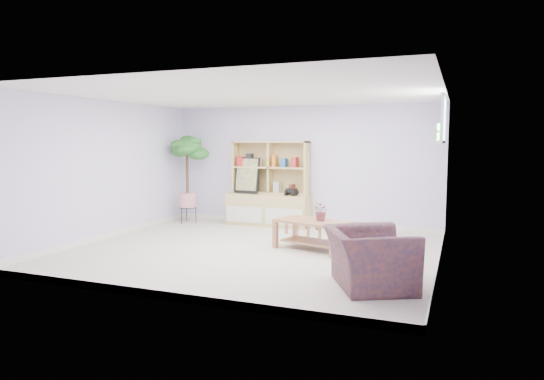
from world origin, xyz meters
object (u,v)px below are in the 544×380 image
(storage_unit, at_px, (269,184))
(armchair, at_px, (369,254))
(coffee_table, at_px, (313,235))
(floor_tree, at_px, (187,179))

(storage_unit, xyz_separation_m, armchair, (2.64, -3.46, -0.46))
(storage_unit, distance_m, coffee_table, 2.41)
(coffee_table, relative_size, floor_tree, 0.62)
(coffee_table, bearing_deg, storage_unit, 146.31)
(armchair, bearing_deg, coffee_table, 8.63)
(storage_unit, height_order, coffee_table, storage_unit)
(floor_tree, xyz_separation_m, armchair, (4.33, -3.15, -0.52))
(floor_tree, bearing_deg, armchair, -36.04)
(coffee_table, xyz_separation_m, floor_tree, (-3.15, 1.49, 0.68))
(floor_tree, relative_size, armchair, 1.75)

